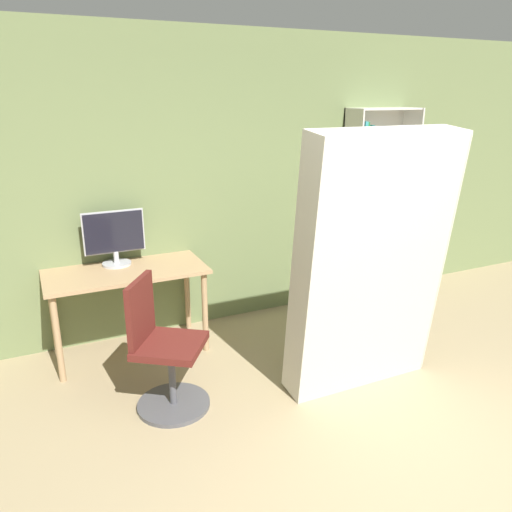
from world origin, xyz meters
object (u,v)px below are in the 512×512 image
Objects in this scene: mattress_near at (371,266)px; monitor at (114,236)px; bookshelf at (368,209)px; office_chair at (163,356)px.

monitor is at bearing 136.89° from mattress_near.
mattress_near reaches higher than monitor.
bookshelf is 1.82m from mattress_near.
office_chair is at bearing 165.72° from mattress_near.
bookshelf is (2.53, 1.10, 0.58)m from office_chair.
bookshelf is (2.63, 0.02, -0.02)m from monitor.
bookshelf is at bearing 53.58° from mattress_near.
mattress_near is at bearing -43.11° from monitor.
office_chair is 2.82m from bookshelf.
monitor is 2.63m from bookshelf.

